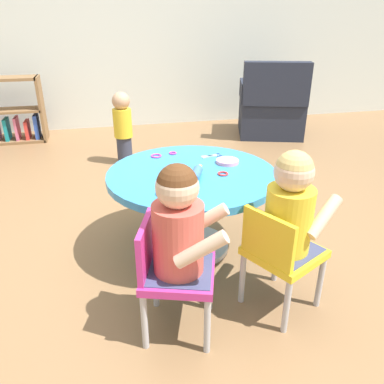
{
  "coord_description": "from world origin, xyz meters",
  "views": [
    {
      "loc": [
        -0.45,
        -1.92,
        1.29
      ],
      "look_at": [
        0.0,
        0.0,
        0.37
      ],
      "focal_mm": 35.67,
      "sensor_mm": 36.0,
      "label": 1
    }
  ],
  "objects_px": {
    "child_chair_left": "(171,271)",
    "seated_child_right": "(291,207)",
    "armchair_dark": "(271,109)",
    "rolling_pin": "(197,174)",
    "seated_child_left": "(179,225)",
    "child_chair_right": "(280,254)",
    "craft_scissors": "(215,156)",
    "craft_table": "(192,190)",
    "toddler_standing": "(123,126)"
  },
  "relations": [
    {
      "from": "child_chair_left",
      "to": "child_chair_right",
      "type": "bearing_deg",
      "value": 1.48
    },
    {
      "from": "craft_table",
      "to": "rolling_pin",
      "type": "bearing_deg",
      "value": -87.78
    },
    {
      "from": "craft_table",
      "to": "rolling_pin",
      "type": "relative_size",
      "value": 4.34
    },
    {
      "from": "child_chair_right",
      "to": "toddler_standing",
      "type": "height_order",
      "value": "toddler_standing"
    },
    {
      "from": "armchair_dark",
      "to": "craft_scissors",
      "type": "relative_size",
      "value": 6.46
    },
    {
      "from": "craft_table",
      "to": "craft_scissors",
      "type": "xyz_separation_m",
      "value": [
        0.2,
        0.22,
        0.11
      ]
    },
    {
      "from": "craft_table",
      "to": "seated_child_right",
      "type": "height_order",
      "value": "seated_child_right"
    },
    {
      "from": "craft_table",
      "to": "craft_scissors",
      "type": "relative_size",
      "value": 6.85
    },
    {
      "from": "craft_table",
      "to": "child_chair_left",
      "type": "relative_size",
      "value": 1.77
    },
    {
      "from": "seated_child_right",
      "to": "rolling_pin",
      "type": "xyz_separation_m",
      "value": [
        -0.3,
        0.49,
        -0.01
      ]
    },
    {
      "from": "armchair_dark",
      "to": "rolling_pin",
      "type": "distance_m",
      "value": 2.68
    },
    {
      "from": "child_chair_left",
      "to": "rolling_pin",
      "type": "height_order",
      "value": "rolling_pin"
    },
    {
      "from": "craft_scissors",
      "to": "seated_child_left",
      "type": "bearing_deg",
      "value": -115.17
    },
    {
      "from": "seated_child_right",
      "to": "armchair_dark",
      "type": "relative_size",
      "value": 0.57
    },
    {
      "from": "child_chair_right",
      "to": "rolling_pin",
      "type": "bearing_deg",
      "value": 117.74
    },
    {
      "from": "child_chair_right",
      "to": "seated_child_right",
      "type": "xyz_separation_m",
      "value": [
        0.04,
        0.02,
        0.23
      ]
    },
    {
      "from": "seated_child_left",
      "to": "child_chair_right",
      "type": "distance_m",
      "value": 0.52
    },
    {
      "from": "toddler_standing",
      "to": "rolling_pin",
      "type": "height_order",
      "value": "toddler_standing"
    },
    {
      "from": "seated_child_left",
      "to": "toddler_standing",
      "type": "height_order",
      "value": "seated_child_left"
    },
    {
      "from": "craft_table",
      "to": "child_chair_left",
      "type": "distance_m",
      "value": 0.66
    },
    {
      "from": "armchair_dark",
      "to": "rolling_pin",
      "type": "relative_size",
      "value": 4.1
    },
    {
      "from": "seated_child_right",
      "to": "seated_child_left",
      "type": "bearing_deg",
      "value": -175.03
    },
    {
      "from": "craft_table",
      "to": "toddler_standing",
      "type": "xyz_separation_m",
      "value": [
        -0.28,
        1.57,
        -0.03
      ]
    },
    {
      "from": "child_chair_left",
      "to": "armchair_dark",
      "type": "xyz_separation_m",
      "value": [
        1.69,
        2.76,
        0.0
      ]
    },
    {
      "from": "child_chair_right",
      "to": "seated_child_right",
      "type": "relative_size",
      "value": 1.05
    },
    {
      "from": "craft_table",
      "to": "seated_child_left",
      "type": "relative_size",
      "value": 1.86
    },
    {
      "from": "toddler_standing",
      "to": "armchair_dark",
      "type": "bearing_deg",
      "value": 18.39
    },
    {
      "from": "seated_child_left",
      "to": "child_chair_left",
      "type": "bearing_deg",
      "value": 161.77
    },
    {
      "from": "armchair_dark",
      "to": "craft_scissors",
      "type": "bearing_deg",
      "value": -123.01
    },
    {
      "from": "rolling_pin",
      "to": "armchair_dark",
      "type": "bearing_deg",
      "value": 57.19
    },
    {
      "from": "child_chair_right",
      "to": "toddler_standing",
      "type": "distance_m",
      "value": 2.24
    },
    {
      "from": "child_chair_right",
      "to": "armchair_dark",
      "type": "distance_m",
      "value": 2.99
    },
    {
      "from": "child_chair_left",
      "to": "seated_child_left",
      "type": "relative_size",
      "value": 1.05
    },
    {
      "from": "child_chair_left",
      "to": "rolling_pin",
      "type": "relative_size",
      "value": 2.45
    },
    {
      "from": "craft_table",
      "to": "seated_child_left",
      "type": "xyz_separation_m",
      "value": [
        -0.2,
        -0.62,
        0.14
      ]
    },
    {
      "from": "seated_child_left",
      "to": "rolling_pin",
      "type": "bearing_deg",
      "value": 69.0
    },
    {
      "from": "craft_table",
      "to": "rolling_pin",
      "type": "xyz_separation_m",
      "value": [
        0.0,
        -0.09,
        0.13
      ]
    },
    {
      "from": "toddler_standing",
      "to": "rolling_pin",
      "type": "relative_size",
      "value": 3.07
    },
    {
      "from": "child_chair_right",
      "to": "rolling_pin",
      "type": "relative_size",
      "value": 2.45
    },
    {
      "from": "craft_table",
      "to": "seated_child_right",
      "type": "distance_m",
      "value": 0.67
    },
    {
      "from": "child_chair_left",
      "to": "child_chair_right",
      "type": "distance_m",
      "value": 0.51
    },
    {
      "from": "child_chair_left",
      "to": "seated_child_right",
      "type": "height_order",
      "value": "seated_child_right"
    },
    {
      "from": "child_chair_right",
      "to": "toddler_standing",
      "type": "bearing_deg",
      "value": 104.27
    },
    {
      "from": "child_chair_left",
      "to": "seated_child_right",
      "type": "distance_m",
      "value": 0.59
    },
    {
      "from": "seated_child_right",
      "to": "rolling_pin",
      "type": "relative_size",
      "value": 2.33
    },
    {
      "from": "child_chair_left",
      "to": "seated_child_right",
      "type": "bearing_deg",
      "value": 3.31
    },
    {
      "from": "toddler_standing",
      "to": "rolling_pin",
      "type": "bearing_deg",
      "value": -80.23
    },
    {
      "from": "craft_table",
      "to": "child_chair_right",
      "type": "bearing_deg",
      "value": -65.77
    },
    {
      "from": "seated_child_left",
      "to": "craft_scissors",
      "type": "xyz_separation_m",
      "value": [
        0.4,
        0.85,
        -0.03
      ]
    },
    {
      "from": "armchair_dark",
      "to": "toddler_standing",
      "type": "height_order",
      "value": "armchair_dark"
    }
  ]
}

